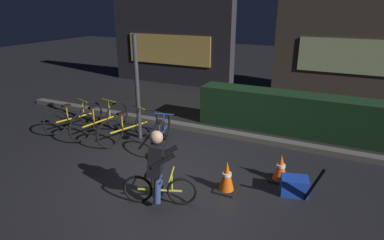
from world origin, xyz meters
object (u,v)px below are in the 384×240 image
(parked_bike_leftmost, at_px, (74,117))
(parked_bike_center_right, at_px, (161,133))
(parked_bike_left_mid, at_px, (100,120))
(parked_bike_center_left, at_px, (129,127))
(cyclist, at_px, (158,167))
(traffic_cone_far, at_px, (281,168))
(blue_crate, at_px, (294,186))
(traffic_cone_near, at_px, (227,177))
(street_post, at_px, (137,89))
(closed_umbrella, at_px, (314,185))

(parked_bike_leftmost, height_order, parked_bike_center_right, parked_bike_leftmost)
(parked_bike_center_right, bearing_deg, parked_bike_left_mid, 74.61)
(parked_bike_center_left, xyz_separation_m, cyclist, (1.88, -1.82, 0.28))
(traffic_cone_far, relative_size, blue_crate, 1.15)
(parked_bike_leftmost, height_order, traffic_cone_near, parked_bike_leftmost)
(parked_bike_center_left, xyz_separation_m, blue_crate, (3.79, -0.62, -0.20))
(parked_bike_leftmost, bearing_deg, parked_bike_center_left, -71.89)
(parked_bike_leftmost, height_order, traffic_cone_far, parked_bike_leftmost)
(parked_bike_left_mid, distance_m, traffic_cone_far, 4.35)
(parked_bike_center_right, xyz_separation_m, traffic_cone_far, (2.66, -0.32, -0.08))
(parked_bike_center_left, distance_m, blue_crate, 3.85)
(traffic_cone_far, bearing_deg, parked_bike_center_left, 175.47)
(street_post, bearing_deg, closed_umbrella, -16.00)
(cyclist, height_order, closed_umbrella, cyclist)
(parked_bike_leftmost, relative_size, parked_bike_center_left, 0.94)
(traffic_cone_near, bearing_deg, parked_bike_leftmost, 166.96)
(traffic_cone_far, height_order, closed_umbrella, closed_umbrella)
(parked_bike_center_left, bearing_deg, closed_umbrella, -83.04)
(parked_bike_center_left, bearing_deg, traffic_cone_near, -91.53)
(parked_bike_leftmost, height_order, closed_umbrella, closed_umbrella)
(parked_bike_leftmost, xyz_separation_m, parked_bike_center_right, (2.50, 0.05, -0.01))
(parked_bike_leftmost, bearing_deg, street_post, -63.01)
(cyclist, bearing_deg, traffic_cone_near, 22.60)
(parked_bike_left_mid, bearing_deg, street_post, -65.01)
(street_post, relative_size, traffic_cone_far, 4.72)
(cyclist, xyz_separation_m, closed_umbrella, (2.22, 0.94, -0.24))
(parked_bike_leftmost, distance_m, traffic_cone_near, 4.52)
(parked_bike_leftmost, bearing_deg, closed_umbrella, -80.65)
(parked_bike_left_mid, height_order, parked_bike_center_right, parked_bike_left_mid)
(blue_crate, bearing_deg, closed_umbrella, -38.63)
(cyclist, bearing_deg, blue_crate, 11.75)
(cyclist, bearing_deg, parked_bike_left_mid, 125.67)
(parked_bike_leftmost, xyz_separation_m, blue_crate, (5.46, -0.62, -0.18))
(street_post, height_order, parked_bike_leftmost, street_post)
(traffic_cone_far, xyz_separation_m, cyclist, (-1.60, -1.54, 0.39))
(cyclist, bearing_deg, parked_bike_center_left, 115.66)
(parked_bike_leftmost, xyz_separation_m, traffic_cone_far, (5.15, -0.27, -0.09))
(parked_bike_left_mid, bearing_deg, traffic_cone_near, -96.18)
(parked_bike_center_left, relative_size, blue_crate, 3.65)
(street_post, distance_m, blue_crate, 3.95)
(traffic_cone_near, xyz_separation_m, cyclist, (-0.86, -0.79, 0.36))
(parked_bike_left_mid, height_order, blue_crate, parked_bike_left_mid)
(cyclist, bearing_deg, closed_umbrella, 2.74)
(traffic_cone_near, bearing_deg, parked_bike_center_left, 159.48)
(parked_bike_center_right, bearing_deg, closed_umbrella, -121.66)
(street_post, height_order, closed_umbrella, street_post)
(street_post, bearing_deg, traffic_cone_near, -26.16)
(traffic_cone_near, bearing_deg, cyclist, -137.09)
(parked_bike_leftmost, bearing_deg, traffic_cone_far, -75.09)
(parked_bike_leftmost, relative_size, traffic_cone_far, 2.99)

